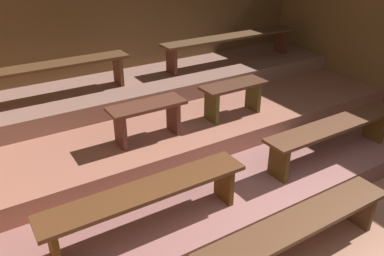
{
  "coord_description": "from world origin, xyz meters",
  "views": [
    {
      "loc": [
        -2.31,
        -1.06,
        2.64
      ],
      "look_at": [
        -0.12,
        2.44,
        0.56
      ],
      "focal_mm": 36.3,
      "sensor_mm": 36.0,
      "label": 1
    }
  ],
  "objects": [
    {
      "name": "platform_lower",
      "position": [
        0.0,
        2.77,
        0.12
      ],
      "size": [
        6.38,
        3.49,
        0.24
      ],
      "primitive_type": "cube",
      "color": "#99625E",
      "rests_on": "ground"
    },
    {
      "name": "bench_upper_right",
      "position": [
        1.55,
        3.91,
        1.08
      ],
      "size": [
        2.47,
        0.33,
        0.44
      ],
      "color": "brown",
      "rests_on": "platform_upper"
    },
    {
      "name": "bench_floor_center",
      "position": [
        -0.15,
        0.66,
        0.36
      ],
      "size": [
        2.03,
        0.33,
        0.44
      ],
      "color": "brown",
      "rests_on": "ground"
    },
    {
      "name": "bench_upper_left",
      "position": [
        -1.55,
        3.91,
        1.08
      ],
      "size": [
        2.47,
        0.33,
        0.44
      ],
      "color": "brown",
      "rests_on": "platform_upper"
    },
    {
      "name": "bench_lower_left",
      "position": [
        -1.19,
        1.46,
        0.59
      ],
      "size": [
        1.89,
        0.33,
        0.44
      ],
      "color": "brown",
      "rests_on": "platform_lower"
    },
    {
      "name": "bench_middle_right",
      "position": [
        0.62,
        2.62,
        0.79
      ],
      "size": [
        0.89,
        0.33,
        0.44
      ],
      "color": "brown",
      "rests_on": "platform_middle"
    },
    {
      "name": "platform_upper",
      "position": [
        0.0,
        3.92,
        0.6
      ],
      "size": [
        6.38,
        1.2,
        0.24
      ],
      "primitive_type": "cube",
      "color": "#986E60",
      "rests_on": "platform_middle"
    },
    {
      "name": "bench_lower_right",
      "position": [
        1.19,
        1.46,
        0.59
      ],
      "size": [
        1.89,
        0.33,
        0.44
      ],
      "color": "brown",
      "rests_on": "platform_lower"
    },
    {
      "name": "ground",
      "position": [
        0.0,
        2.26,
        -0.04
      ],
      "size": [
        7.18,
        5.32,
        0.08
      ],
      "primitive_type": "cube",
      "color": "#A16D56"
    },
    {
      "name": "bench_middle_left",
      "position": [
        -0.62,
        2.62,
        0.79
      ],
      "size": [
        0.89,
        0.33,
        0.44
      ],
      "color": "brown",
      "rests_on": "platform_middle"
    },
    {
      "name": "platform_middle",
      "position": [
        0.0,
        3.32,
        0.36
      ],
      "size": [
        6.38,
        2.4,
        0.24
      ],
      "primitive_type": "cube",
      "color": "#AB6A56",
      "rests_on": "platform_lower"
    },
    {
      "name": "wall_back",
      "position": [
        0.0,
        4.55,
        1.14
      ],
      "size": [
        7.18,
        0.06,
        2.28
      ],
      "primitive_type": "cube",
      "color": "brown",
      "rests_on": "ground"
    }
  ]
}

